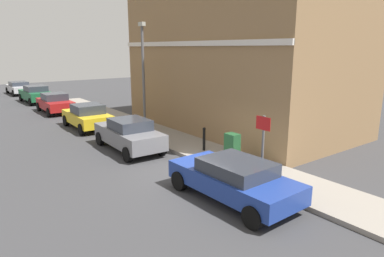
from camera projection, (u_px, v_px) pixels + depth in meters
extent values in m
plane|color=#38383A|center=(188.00, 173.00, 12.83)|extent=(80.00, 80.00, 0.00)
cube|color=gray|center=(154.00, 132.00, 18.68)|extent=(2.27, 30.00, 0.15)
cube|color=olive|center=(240.00, 57.00, 19.29)|extent=(7.32, 12.71, 8.18)
cube|color=silver|center=(187.00, 44.00, 16.96)|extent=(0.12, 12.71, 0.24)
cube|color=navy|center=(233.00, 181.00, 10.48)|extent=(1.93, 4.34, 0.57)
cube|color=#2D333D|center=(237.00, 167.00, 10.26)|extent=(1.65, 2.12, 0.42)
cylinder|color=black|center=(180.00, 181.00, 11.24)|extent=(0.24, 0.65, 0.64)
cylinder|color=black|center=(218.00, 169.00, 12.28)|extent=(0.24, 0.65, 0.64)
cylinder|color=black|center=(253.00, 217.00, 8.81)|extent=(0.24, 0.65, 0.64)
cylinder|color=black|center=(293.00, 199.00, 9.85)|extent=(0.24, 0.65, 0.64)
cube|color=slate|center=(129.00, 136.00, 15.58)|extent=(1.80, 4.24, 0.69)
cube|color=#2D333D|center=(130.00, 124.00, 15.32)|extent=(1.53, 1.81, 0.48)
cylinder|color=black|center=(100.00, 139.00, 16.44)|extent=(0.24, 0.65, 0.64)
cylinder|color=black|center=(130.00, 134.00, 17.34)|extent=(0.24, 0.65, 0.64)
cylinder|color=black|center=(128.00, 155.00, 13.99)|extent=(0.24, 0.65, 0.64)
cylinder|color=black|center=(161.00, 148.00, 14.88)|extent=(0.24, 0.65, 0.64)
cube|color=gold|center=(87.00, 118.00, 19.79)|extent=(1.81, 3.97, 0.61)
cube|color=#2D333D|center=(88.00, 109.00, 19.51)|extent=(1.56, 1.69, 0.53)
cylinder|color=black|center=(66.00, 121.00, 20.51)|extent=(0.23, 0.64, 0.64)
cylinder|color=black|center=(93.00, 117.00, 21.45)|extent=(0.23, 0.64, 0.64)
cylinder|color=black|center=(82.00, 129.00, 18.28)|extent=(0.23, 0.64, 0.64)
cylinder|color=black|center=(111.00, 125.00, 19.21)|extent=(0.23, 0.64, 0.64)
cube|color=maroon|center=(55.00, 104.00, 24.62)|extent=(1.75, 4.03, 0.61)
cube|color=#2D333D|center=(54.00, 97.00, 24.51)|extent=(1.52, 1.75, 0.50)
cylinder|color=black|center=(39.00, 107.00, 25.37)|extent=(0.23, 0.64, 0.64)
cylinder|color=black|center=(61.00, 105.00, 26.29)|extent=(0.23, 0.64, 0.64)
cylinder|color=black|center=(49.00, 112.00, 23.09)|extent=(0.23, 0.64, 0.64)
cylinder|color=black|center=(73.00, 110.00, 24.01)|extent=(0.23, 0.64, 0.64)
cube|color=#195933|center=(36.00, 95.00, 29.24)|extent=(1.90, 4.36, 0.67)
cube|color=#2D333D|center=(36.00, 89.00, 28.95)|extent=(1.62, 1.90, 0.48)
cylinder|color=black|center=(21.00, 98.00, 30.03)|extent=(0.24, 0.65, 0.64)
cylinder|color=black|center=(41.00, 96.00, 31.04)|extent=(0.24, 0.65, 0.64)
cylinder|color=black|center=(31.00, 102.00, 27.59)|extent=(0.24, 0.65, 0.64)
cylinder|color=black|center=(52.00, 100.00, 28.60)|extent=(0.24, 0.65, 0.64)
cube|color=#B7B7BC|center=(19.00, 88.00, 34.38)|extent=(1.80, 4.16, 0.57)
cube|color=#2D333D|center=(19.00, 84.00, 34.26)|extent=(1.55, 2.05, 0.41)
cylinder|color=black|center=(7.00, 90.00, 35.13)|extent=(0.23, 0.64, 0.64)
cylinder|color=black|center=(25.00, 89.00, 36.10)|extent=(0.23, 0.64, 0.64)
cylinder|color=black|center=(14.00, 93.00, 32.80)|extent=(0.23, 0.64, 0.64)
cylinder|color=black|center=(32.00, 92.00, 33.77)|extent=(0.23, 0.64, 0.64)
cube|color=#1E4C28|center=(232.00, 148.00, 13.50)|extent=(0.40, 0.55, 1.15)
cube|color=#333333|center=(232.00, 161.00, 13.63)|extent=(0.46, 0.61, 0.08)
cylinder|color=black|center=(204.00, 140.00, 15.05)|extent=(0.12, 0.12, 0.95)
sphere|color=black|center=(204.00, 129.00, 14.94)|extent=(0.14, 0.14, 0.14)
cylinder|color=#59595B|center=(263.00, 150.00, 11.25)|extent=(0.08, 0.08, 2.30)
cube|color=white|center=(263.00, 123.00, 11.03)|extent=(0.03, 0.56, 0.40)
cube|color=red|center=(263.00, 123.00, 11.02)|extent=(0.01, 0.60, 0.44)
cylinder|color=#59595B|center=(144.00, 80.00, 18.32)|extent=(0.14, 0.14, 5.50)
cube|color=#A5A599|center=(142.00, 24.00, 17.66)|extent=(0.20, 0.44, 0.20)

